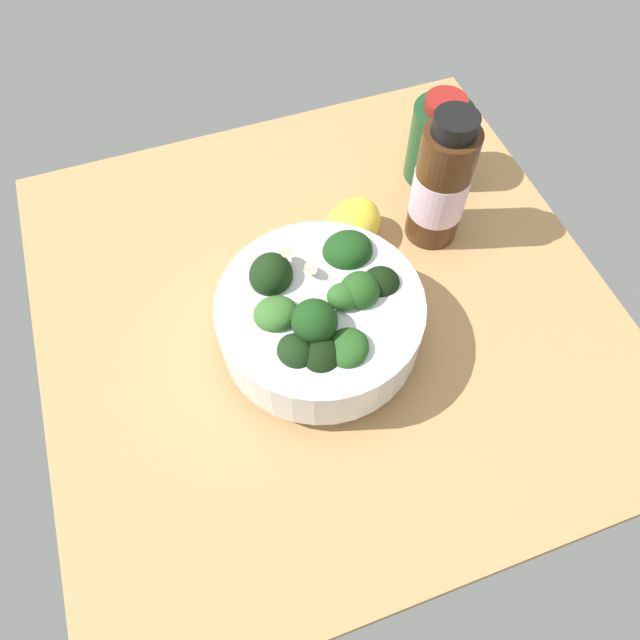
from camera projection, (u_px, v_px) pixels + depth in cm
name	position (u px, v px, depth cm)	size (l,w,h in cm)	color
ground_plane	(325.00, 313.00, 60.94)	(56.24, 56.24, 3.35)	tan
bowl_of_broccoli	(321.00, 316.00, 53.23)	(18.57, 18.57, 10.77)	white
lemon_wedge	(351.00, 226.00, 61.65)	(7.54, 5.39, 4.87)	yellow
bottle_tall	(441.00, 185.00, 58.62)	(5.66, 5.66, 15.29)	#472814
bottle_short	(438.00, 141.00, 64.88)	(6.45, 6.45, 10.36)	#194723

